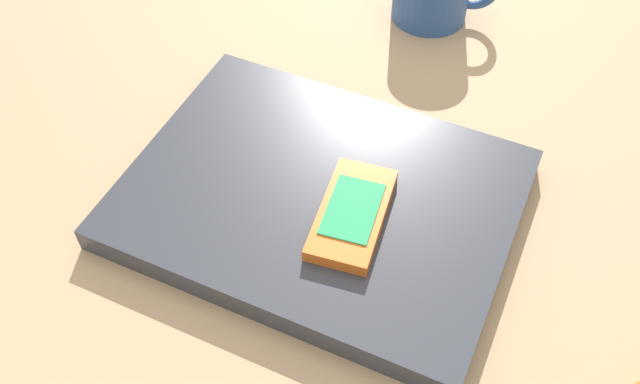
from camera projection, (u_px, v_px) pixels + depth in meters
desk_surface at (348, 173)px, 63.81cm from camera, size 120.00×80.00×3.00cm
laptop_closed at (320, 198)px, 58.41cm from camera, size 36.85×31.64×2.34cm
cell_phone_on_laptop at (352, 214)px, 55.12cm from camera, size 6.48×10.71×1.30cm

